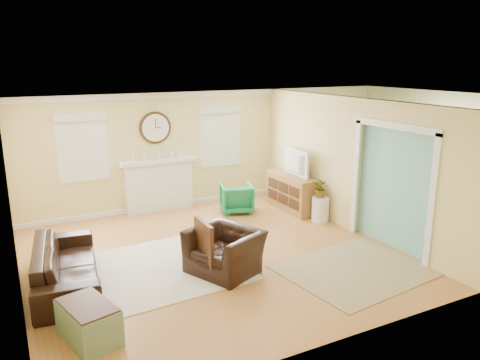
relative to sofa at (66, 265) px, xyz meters
name	(u,v)px	position (x,y,z in m)	size (l,w,h in m)	color
floor	(285,241)	(3.87, 0.01, -0.33)	(9.00, 9.00, 0.00)	#AC7036
wall_back	(218,147)	(3.87, 3.01, 0.97)	(9.00, 0.02, 2.60)	#E6CD79
wall_front	(418,223)	(3.87, -2.99, 0.97)	(9.00, 0.02, 2.60)	#E6CD79
wall_left	(11,208)	(-0.63, 0.01, 0.97)	(0.02, 6.00, 2.60)	#E6CD79
wall_right	(457,152)	(8.37, 0.01, 0.97)	(0.02, 6.00, 2.60)	#E6CD79
ceiling	(289,100)	(3.87, 0.01, 2.27)	(9.00, 6.00, 0.02)	white
partition	(343,159)	(5.38, 0.29, 1.03)	(0.17, 6.00, 2.60)	#E6CD79
fireplace	(159,184)	(2.37, 2.89, 0.27)	(1.70, 0.30, 1.17)	white
wall_clock	(155,128)	(2.37, 2.97, 1.52)	(0.70, 0.07, 0.70)	#432814
window_left	(82,142)	(0.82, 2.96, 1.33)	(1.05, 0.13, 1.42)	white
window_right	(220,132)	(3.92, 2.96, 1.33)	(1.05, 0.13, 1.42)	white
french_doors	(455,161)	(8.32, 0.01, 0.77)	(0.06, 1.70, 2.20)	white
pendant	(412,114)	(6.87, 0.01, 1.88)	(0.30, 0.30, 0.55)	gold
rug_cream	(155,270)	(1.31, -0.09, -0.32)	(2.70, 2.34, 0.01)	beige
rug_jute	(355,270)	(4.19, -1.57, -0.32)	(2.25, 1.84, 0.01)	tan
rug_grey	(399,217)	(6.79, 0.03, -0.32)	(2.31, 2.89, 0.01)	gray
sofa	(66,265)	(0.00, 0.00, 0.00)	(2.23, 0.87, 0.65)	black
eames_chair	(225,251)	(2.30, -0.65, 0.02)	(1.06, 0.92, 0.69)	black
green_chair	(237,198)	(3.84, 1.97, -0.01)	(0.67, 0.69, 0.63)	#1C6B41
trunk	(89,322)	(0.04, -1.61, -0.09)	(0.69, 0.92, 0.47)	gray
credenza	(292,192)	(5.02, 1.54, 0.07)	(0.49, 1.45, 0.80)	olive
tv	(292,162)	(5.00, 1.54, 0.77)	(1.01, 0.13, 0.58)	black
garden_stool	(320,209)	(5.10, 0.60, -0.07)	(0.35, 0.35, 0.52)	white
potted_plant	(321,188)	(5.10, 0.60, 0.40)	(0.37, 0.32, 0.41)	#337F33
dining_table	(401,203)	(6.79, 0.03, -0.01)	(1.78, 0.99, 0.63)	#432814
dining_chair_n	(364,179)	(6.71, 1.11, 0.29)	(0.57, 0.57, 1.04)	gray
dining_chair_s	(440,205)	(6.72, -1.00, 0.24)	(0.51, 0.51, 0.96)	gray
dining_chair_w	(383,194)	(6.23, 0.00, 0.27)	(0.54, 0.54, 1.01)	white
dining_chair_e	(423,188)	(7.43, 0.03, 0.24)	(0.44, 0.44, 0.96)	gray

